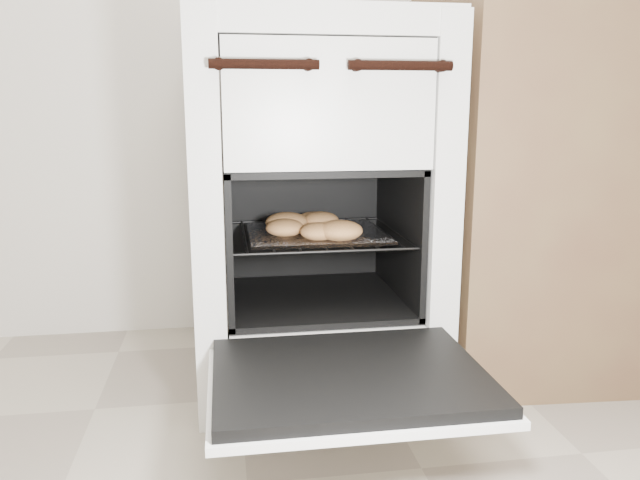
{
  "coord_description": "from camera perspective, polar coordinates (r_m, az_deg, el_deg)",
  "views": [
    {
      "loc": [
        -0.36,
        -0.34,
        0.68
      ],
      "look_at": [
        -0.14,
        1.05,
        0.38
      ],
      "focal_mm": 35.0,
      "sensor_mm": 36.0,
      "label": 1
    }
  ],
  "objects": [
    {
      "name": "oven_door",
      "position": [
        1.17,
        2.64,
        -12.57
      ],
      "size": [
        0.51,
        0.4,
        0.04
      ],
      "color": "black",
      "rests_on": "stove"
    },
    {
      "name": "oven_rack",
      "position": [
        1.51,
        -0.45,
        0.54
      ],
      "size": [
        0.41,
        0.4,
        0.01
      ],
      "color": "black",
      "rests_on": "stove"
    },
    {
      "name": "counter",
      "position": [
        1.88,
        24.87,
        5.26
      ],
      "size": [
        1.02,
        0.71,
        0.99
      ],
      "primitive_type": "cube",
      "rotation": [
        0.0,
        0.0,
        -0.06
      ],
      "color": "brown",
      "rests_on": "ground"
    },
    {
      "name": "baked_rolls",
      "position": [
        1.46,
        -0.88,
        1.37
      ],
      "size": [
        0.23,
        0.29,
        0.05
      ],
      "color": "tan",
      "rests_on": "foil_sheet"
    },
    {
      "name": "foil_sheet",
      "position": [
        1.49,
        -0.34,
        0.61
      ],
      "size": [
        0.32,
        0.28,
        0.01
      ],
      "primitive_type": "cube",
      "color": "white",
      "rests_on": "oven_rack"
    },
    {
      "name": "stove",
      "position": [
        1.56,
        -0.79,
        2.75
      ],
      "size": [
        0.57,
        0.63,
        0.87
      ],
      "color": "silver",
      "rests_on": "ground"
    }
  ]
}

